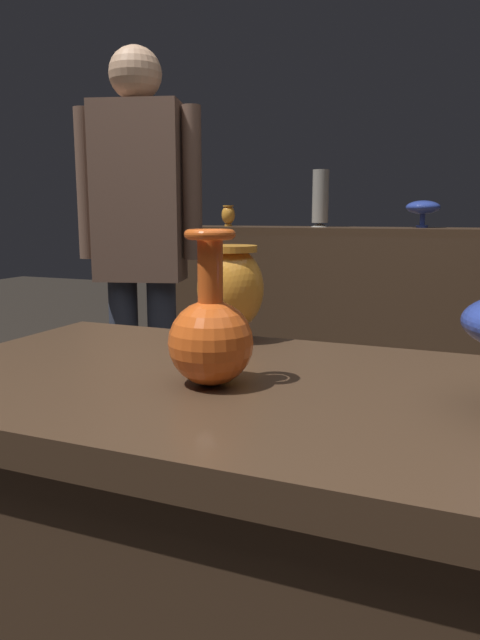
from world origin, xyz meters
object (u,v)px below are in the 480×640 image
Objects in this scene: vase_centerpiece at (211,334)px; shelf_vase_far_left at (228,215)px; shelf_vase_center at (423,208)px; visitor_near_left at (140,238)px; shelf_vase_left at (320,199)px; vase_left_accent at (230,289)px.

shelf_vase_far_left reaches higher than vase_centerpiece.
vase_centerpiece is at bearing -91.94° from shelf_vase_center.
shelf_vase_center reaches higher than vase_centerpiece.
shelf_vase_center is at bearing -142.76° from visitor_near_left.
vase_centerpiece is 1.38m from visitor_near_left.
shelf_vase_left is 0.53m from shelf_vase_far_left.
vase_centerpiece reaches higher than vase_left_accent.
shelf_vase_far_left is (-0.52, -0.03, -0.08)m from shelf_vase_left.
shelf_vase_center reaches higher than shelf_vase_far_left.
shelf_vase_far_left is at bearing -176.86° from shelf_vase_center.
vase_centerpiece is 1.41× the size of shelf_vase_center.
visitor_near_left reaches higher than vase_left_accent.
vase_centerpiece is 2.06× the size of shelf_vase_far_left.
vase_centerpiece is at bearing -66.96° from shelf_vase_far_left.
visitor_near_left reaches higher than shelf_vase_center.
shelf_vase_left reaches higher than vase_centerpiece.
shelf_vase_center is (0.08, 2.32, 0.21)m from vase_centerpiece.
shelf_vase_left is at bearing 3.01° from shelf_vase_far_left.
vase_left_accent is at bearing -95.12° from shelf_vase_center.
visitor_near_left is (-0.37, -1.18, -0.17)m from shelf_vase_left.
shelf_vase_center is at bearing 3.14° from shelf_vase_far_left.
vase_centerpiece is 2.34m from shelf_vase_left.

